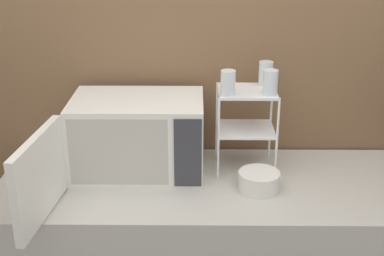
% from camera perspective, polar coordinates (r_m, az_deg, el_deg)
% --- Properties ---
extents(wall_back, '(8.00, 0.06, 2.60)m').
position_cam_1_polar(wall_back, '(2.46, 1.90, 6.32)').
color(wall_back, brown).
rests_on(wall_back, ground_plane).
extents(microwave, '(0.63, 0.79, 0.33)m').
position_cam_1_polar(microwave, '(2.27, -6.29, -1.03)').
color(microwave, silver).
rests_on(microwave, counter).
extents(dish_rack, '(0.25, 0.22, 0.36)m').
position_cam_1_polar(dish_rack, '(2.30, 5.81, 1.66)').
color(dish_rack, white).
rests_on(dish_rack, counter).
extents(glass_front_left, '(0.06, 0.06, 0.10)m').
position_cam_1_polar(glass_front_left, '(2.17, 3.86, 4.82)').
color(glass_front_left, silver).
rests_on(glass_front_left, dish_rack).
extents(glass_back_right, '(0.06, 0.06, 0.10)m').
position_cam_1_polar(glass_back_right, '(2.32, 7.88, 5.78)').
color(glass_back_right, silver).
rests_on(glass_back_right, dish_rack).
extents(glass_front_right, '(0.06, 0.06, 0.10)m').
position_cam_1_polar(glass_front_right, '(2.20, 8.36, 4.82)').
color(glass_front_right, silver).
rests_on(glass_front_right, dish_rack).
extents(bowl, '(0.17, 0.17, 0.08)m').
position_cam_1_polar(bowl, '(2.19, 7.16, -5.65)').
color(bowl, silver).
rests_on(bowl, counter).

